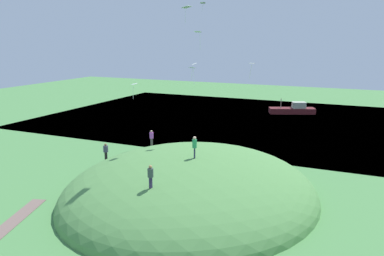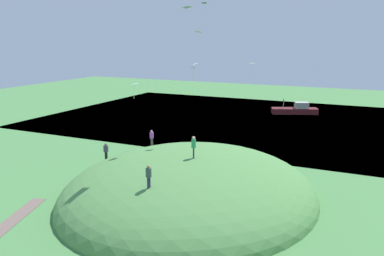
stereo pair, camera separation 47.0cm
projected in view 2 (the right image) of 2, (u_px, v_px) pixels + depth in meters
ground_plane at (224, 172)px, 42.43m from camera, size 160.00×160.00×0.00m
lake_water at (284, 124)px, 67.21m from camera, size 45.79×80.00×0.40m
grass_hill at (190, 197)px, 35.94m from camera, size 24.12×21.98×7.87m
boat_on_lake at (296, 110)px, 74.81m from camera, size 5.35×8.50×2.75m
person_near_shore at (194, 144)px, 33.60m from camera, size 0.51×0.51×1.86m
person_on_hilltop at (152, 136)px, 41.36m from camera, size 0.51×0.51×1.60m
person_walking_path at (149, 174)px, 28.87m from camera, size 0.49×0.49×1.69m
person_watching_kites at (106, 149)px, 39.93m from camera, size 0.65×0.65×1.63m
kite_0 at (252, 65)px, 42.59m from camera, size 0.64×0.77×1.67m
kite_2 at (193, 69)px, 47.25m from camera, size 0.63×0.82×2.01m
kite_4 at (187, 8)px, 42.61m from camera, size 1.19×0.84×1.74m
kite_5 at (198, 34)px, 38.85m from camera, size 0.46×0.66×1.81m
kite_6 at (195, 65)px, 49.44m from camera, size 0.98×0.85×2.08m
kite_7 at (204, 3)px, 51.26m from camera, size 0.66×0.75×1.13m
kite_10 at (135, 85)px, 44.63m from camera, size 0.97×0.82×1.76m
mooring_post at (217, 153)px, 47.57m from camera, size 0.14×0.14×1.04m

